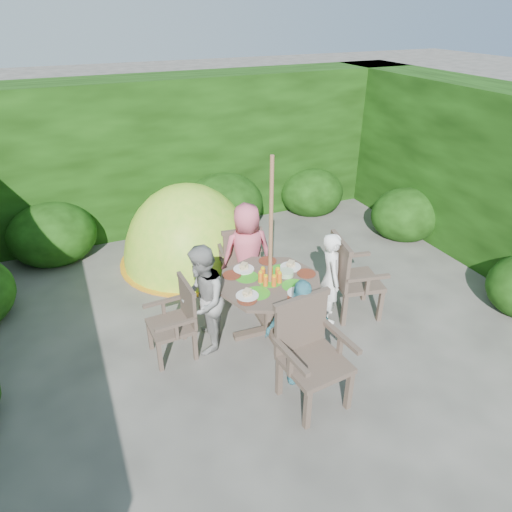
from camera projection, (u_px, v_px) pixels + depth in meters
name	position (u px, v px, depth m)	size (l,w,h in m)	color
ground	(274.00, 347.00, 5.33)	(60.00, 60.00, 0.00)	#44423D
hedge_enclosure	(231.00, 207.00, 5.78)	(9.00, 9.00, 2.50)	black
patio_table	(270.00, 289.00, 5.29)	(1.32, 1.32, 0.87)	#41332A
parasol_pole	(270.00, 252.00, 5.05)	(0.04, 0.04, 2.20)	brown
garden_chair_right	(351.00, 276.00, 5.66)	(0.66, 0.72, 1.03)	#41332A
garden_chair_left	(177.00, 319.00, 5.03)	(0.49, 0.54, 0.87)	#41332A
garden_chair_back	(240.00, 255.00, 6.25)	(0.61, 0.56, 0.92)	#41332A
garden_chair_front	(310.00, 351.00, 4.41)	(0.69, 0.63, 1.06)	#41332A
child_right	(331.00, 278.00, 5.54)	(0.43, 0.28, 1.19)	white
child_left	(203.00, 300.00, 5.03)	(0.63, 0.49, 1.30)	#989793
child_back	(247.00, 253.00, 5.91)	(0.66, 0.43, 1.36)	#D8596E
child_front	(299.00, 331.00, 4.64)	(0.70, 0.29, 1.20)	teal
dome_tent	(190.00, 260.00, 7.13)	(2.28, 2.28, 2.44)	#87D829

